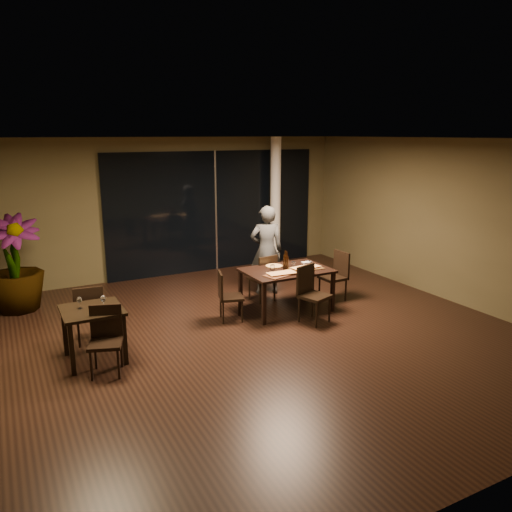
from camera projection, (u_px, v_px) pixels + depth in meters
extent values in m
plane|color=black|center=(257.00, 335.00, 7.80)|extent=(8.00, 8.00, 0.00)
cube|color=#463F25|center=(171.00, 207.00, 10.92)|extent=(8.00, 0.10, 3.00)
cube|color=#463F25|center=(496.00, 338.00, 3.96)|extent=(8.00, 0.10, 3.00)
cube|color=#463F25|center=(450.00, 220.00, 9.26)|extent=(0.10, 8.00, 3.00)
cube|color=silver|center=(258.00, 137.00, 7.07)|extent=(8.00, 8.00, 0.04)
cube|color=black|center=(215.00, 211.00, 11.33)|extent=(5.00, 0.06, 2.70)
cylinder|color=white|center=(275.00, 202.00, 11.66)|extent=(0.24, 0.24, 3.00)
cube|color=black|center=(287.00, 270.00, 8.76)|extent=(1.50, 1.00, 0.04)
cube|color=black|center=(264.00, 304.00, 8.16)|extent=(0.06, 0.06, 0.71)
cube|color=black|center=(333.00, 292.00, 8.78)|extent=(0.06, 0.06, 0.71)
cube|color=black|center=(240.00, 290.00, 8.92)|extent=(0.06, 0.06, 0.71)
cube|color=black|center=(305.00, 279.00, 9.54)|extent=(0.06, 0.06, 0.71)
cube|color=black|center=(92.00, 310.00, 6.80)|extent=(0.80, 0.80, 0.04)
cube|color=black|center=(72.00, 350.00, 6.44)|extent=(0.06, 0.06, 0.71)
cube|color=black|center=(125.00, 340.00, 6.75)|extent=(0.06, 0.06, 0.71)
cube|color=black|center=(65.00, 332.00, 7.03)|extent=(0.06, 0.06, 0.71)
cube|color=black|center=(114.00, 323.00, 7.33)|extent=(0.06, 0.06, 0.71)
cube|color=black|center=(262.00, 279.00, 9.35)|extent=(0.47, 0.47, 0.05)
cylinder|color=black|center=(264.00, 286.00, 9.63)|extent=(0.03, 0.03, 0.42)
cylinder|color=black|center=(249.00, 289.00, 9.44)|extent=(0.03, 0.03, 0.42)
cylinder|color=black|center=(275.00, 290.00, 9.36)|extent=(0.03, 0.03, 0.42)
cylinder|color=black|center=(260.00, 293.00, 9.17)|extent=(0.03, 0.03, 0.42)
cube|color=black|center=(268.00, 269.00, 9.15)|extent=(0.42, 0.10, 0.47)
cube|color=black|center=(315.00, 296.00, 8.25)|extent=(0.56, 0.56, 0.05)
cylinder|color=black|center=(316.00, 315.00, 8.06)|extent=(0.04, 0.04, 0.45)
cylinder|color=black|center=(329.00, 309.00, 8.31)|extent=(0.04, 0.04, 0.45)
cylinder|color=black|center=(299.00, 309.00, 8.30)|extent=(0.04, 0.04, 0.45)
cylinder|color=black|center=(312.00, 304.00, 8.56)|extent=(0.04, 0.04, 0.45)
cube|color=black|center=(305.00, 279.00, 8.33)|extent=(0.43, 0.18, 0.50)
cube|color=black|center=(231.00, 297.00, 8.36)|extent=(0.48, 0.48, 0.04)
cylinder|color=black|center=(242.00, 311.00, 8.29)|extent=(0.03, 0.03, 0.40)
cylinder|color=black|center=(239.00, 305.00, 8.59)|extent=(0.03, 0.03, 0.40)
cylinder|color=black|center=(223.00, 312.00, 8.23)|extent=(0.03, 0.03, 0.40)
cylinder|color=black|center=(221.00, 306.00, 8.53)|extent=(0.03, 0.03, 0.40)
cube|color=black|center=(220.00, 285.00, 8.28)|extent=(0.14, 0.38, 0.44)
cube|color=black|center=(333.00, 278.00, 9.36)|extent=(0.45, 0.45, 0.05)
cylinder|color=black|center=(319.00, 288.00, 9.47)|extent=(0.04, 0.04, 0.44)
cylinder|color=black|center=(331.00, 293.00, 9.18)|extent=(0.04, 0.04, 0.44)
cylinder|color=black|center=(334.00, 285.00, 9.64)|extent=(0.04, 0.04, 0.44)
cylinder|color=black|center=(346.00, 290.00, 9.35)|extent=(0.04, 0.04, 0.44)
cube|color=black|center=(342.00, 264.00, 9.39)|extent=(0.06, 0.43, 0.49)
cube|color=black|center=(89.00, 314.00, 7.48)|extent=(0.47, 0.47, 0.05)
cylinder|color=black|center=(101.00, 322.00, 7.75)|extent=(0.03, 0.03, 0.43)
cylinder|color=black|center=(78.00, 325.00, 7.63)|extent=(0.03, 0.03, 0.43)
cylinder|color=black|center=(103.00, 330.00, 7.44)|extent=(0.03, 0.03, 0.43)
cylinder|color=black|center=(79.00, 334.00, 7.31)|extent=(0.03, 0.03, 0.43)
cube|color=black|center=(89.00, 303.00, 7.25)|extent=(0.42, 0.09, 0.48)
cube|color=black|center=(106.00, 344.00, 6.47)|extent=(0.53, 0.53, 0.05)
cylinder|color=black|center=(91.00, 365.00, 6.33)|extent=(0.03, 0.03, 0.42)
cylinder|color=black|center=(119.00, 364.00, 6.38)|extent=(0.03, 0.03, 0.42)
cylinder|color=black|center=(95.00, 354.00, 6.65)|extent=(0.03, 0.03, 0.42)
cylinder|color=black|center=(121.00, 352.00, 6.70)|extent=(0.03, 0.03, 0.42)
cube|color=black|center=(106.00, 321.00, 6.59)|extent=(0.40, 0.17, 0.47)
imported|color=#323537|center=(266.00, 250.00, 9.67)|extent=(0.69, 0.58, 1.74)
imported|color=#1B4F1A|center=(14.00, 264.00, 8.72)|extent=(0.96, 0.96, 1.71)
cube|color=#4A2918|center=(282.00, 274.00, 8.42)|extent=(0.66, 0.44, 0.01)
cube|color=#432C15|center=(306.00, 268.00, 8.79)|extent=(0.63, 0.35, 0.01)
cylinder|color=#B83F14|center=(274.00, 266.00, 8.94)|extent=(0.29, 0.29, 0.01)
cylinder|color=white|center=(272.00, 267.00, 8.71)|extent=(0.08, 0.08, 0.09)
cylinder|color=white|center=(293.00, 264.00, 8.92)|extent=(0.08, 0.08, 0.09)
cube|color=silver|center=(314.00, 266.00, 8.95)|extent=(0.19, 0.11, 0.01)
cube|color=silver|center=(307.00, 262.00, 9.21)|extent=(0.19, 0.12, 0.01)
cube|color=white|center=(100.00, 312.00, 6.65)|extent=(0.20, 0.15, 0.01)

